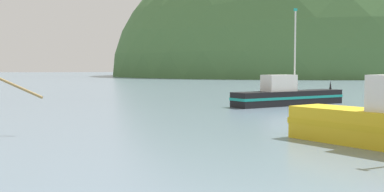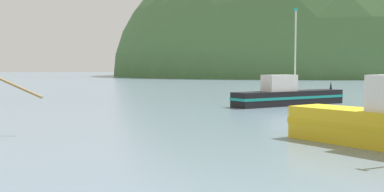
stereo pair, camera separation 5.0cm
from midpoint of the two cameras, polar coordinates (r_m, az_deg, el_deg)
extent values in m
ellipsoid|color=#47703D|center=(176.17, 16.67, 2.43)|extent=(156.56, 125.25, 104.35)
cube|color=black|center=(36.40, 11.76, -0.24)|extent=(10.06, 4.94, 1.10)
cube|color=teal|center=(36.40, 11.76, -0.15)|extent=(10.16, 4.99, 0.20)
cone|color=black|center=(39.72, 16.55, 1.29)|extent=(0.25, 0.25, 0.70)
cube|color=silver|center=(35.61, 10.56, 1.57)|extent=(2.90, 2.05, 1.24)
cylinder|color=silver|center=(36.74, 12.45, 5.38)|extent=(0.12, 0.12, 6.08)
cube|color=teal|center=(36.98, 12.52, 10.28)|extent=(0.35, 0.15, 0.20)
camera|label=1|loc=(0.03, -90.06, 0.00)|focal=43.58mm
camera|label=2|loc=(0.03, 89.94, 0.00)|focal=43.58mm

